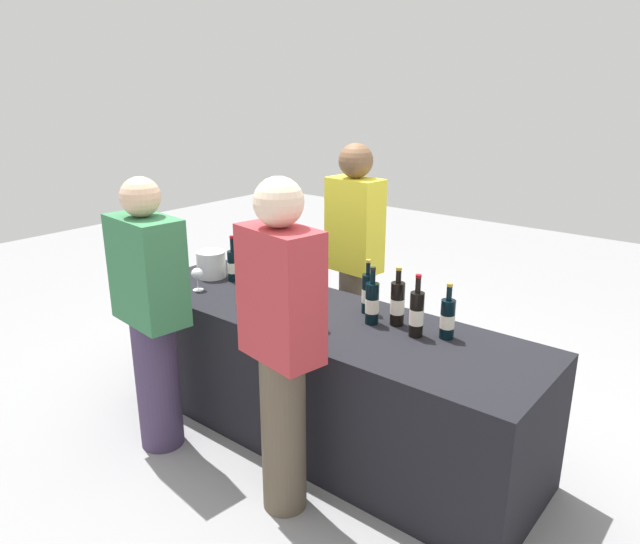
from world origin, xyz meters
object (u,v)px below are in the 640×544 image
at_px(wine_bottle_6, 447,318).
at_px(ice_bucket, 211,264).
at_px(wine_glass_0, 197,274).
at_px(guest_0, 151,311).
at_px(wine_bottle_2, 368,293).
at_px(wine_glass_1, 245,282).
at_px(wine_bottle_3, 372,303).
at_px(wine_bottle_4, 397,303).
at_px(server_pouring, 354,256).
at_px(wine_bottle_0, 233,265).
at_px(wine_bottle_1, 263,270).
at_px(wine_glass_2, 320,313).
at_px(wine_bottle_5, 417,314).
at_px(guest_1, 282,341).

height_order(wine_bottle_6, ice_bucket, wine_bottle_6).
height_order(wine_glass_0, guest_0, guest_0).
xyz_separation_m(wine_bottle_2, wine_glass_1, (-0.71, -0.26, -0.02)).
height_order(wine_bottle_3, ice_bucket, wine_bottle_3).
height_order(wine_bottle_4, server_pouring, server_pouring).
xyz_separation_m(wine_glass_1, ice_bucket, (-0.46, 0.13, -0.01)).
relative_size(wine_bottle_0, wine_bottle_1, 1.00).
xyz_separation_m(wine_bottle_4, wine_glass_2, (-0.27, -0.33, -0.02)).
bearing_deg(wine_bottle_5, guest_0, -148.68).
relative_size(wine_bottle_6, ice_bucket, 1.53).
height_order(wine_bottle_2, guest_0, guest_0).
bearing_deg(wine_bottle_2, guest_1, -84.68).
relative_size(wine_bottle_1, wine_glass_2, 2.17).
height_order(ice_bucket, server_pouring, server_pouring).
distance_m(wine_bottle_0, wine_bottle_5, 1.38).
xyz_separation_m(wine_bottle_3, wine_glass_1, (-0.82, -0.14, -0.02)).
bearing_deg(guest_0, wine_bottle_0, 109.04).
height_order(wine_bottle_5, wine_glass_1, wine_bottle_5).
xyz_separation_m(wine_bottle_0, wine_bottle_2, (1.00, 0.09, 0.01)).
distance_m(wine_bottle_4, wine_glass_2, 0.42).
height_order(wine_bottle_4, wine_glass_0, wine_bottle_4).
relative_size(wine_bottle_4, guest_1, 0.20).
height_order(wine_bottle_1, wine_bottle_5, wine_bottle_5).
bearing_deg(wine_glass_1, guest_1, -33.92).
xyz_separation_m(wine_bottle_3, ice_bucket, (-1.28, -0.02, -0.03)).
distance_m(wine_bottle_0, wine_bottle_2, 1.00).
relative_size(wine_bottle_3, ice_bucket, 1.65).
distance_m(wine_bottle_0, wine_glass_2, 0.99).
bearing_deg(wine_glass_0, wine_glass_2, -0.61).
height_order(wine_bottle_3, wine_bottle_5, wine_bottle_5).
distance_m(wine_bottle_2, wine_bottle_4, 0.23).
relative_size(wine_bottle_3, wine_glass_1, 2.30).
bearing_deg(wine_bottle_0, wine_glass_2, -16.32).
bearing_deg(guest_0, guest_1, 10.35).
distance_m(wine_bottle_6, wine_glass_1, 1.25).
bearing_deg(wine_bottle_2, wine_bottle_5, -16.21).
relative_size(wine_bottle_4, server_pouring, 0.20).
relative_size(wine_bottle_3, guest_0, 0.20).
height_order(wine_bottle_3, guest_1, guest_1).
bearing_deg(ice_bucket, wine_glass_1, -15.76).
distance_m(wine_bottle_0, guest_1, 1.28).
bearing_deg(wine_bottle_0, wine_bottle_5, -0.83).
height_order(wine_bottle_1, wine_glass_0, wine_bottle_1).
relative_size(wine_bottle_3, wine_bottle_6, 1.08).
bearing_deg(ice_bucket, wine_bottle_4, 3.46).
distance_m(wine_bottle_6, wine_glass_0, 1.58).
xyz_separation_m(ice_bucket, guest_1, (1.24, -0.66, 0.04)).
height_order(wine_glass_1, server_pouring, server_pouring).
relative_size(wine_bottle_6, server_pouring, 0.18).
bearing_deg(guest_1, server_pouring, 121.85).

